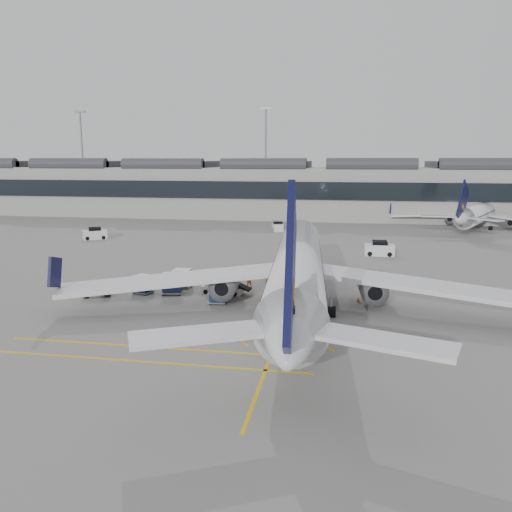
% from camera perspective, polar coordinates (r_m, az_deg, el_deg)
% --- Properties ---
extents(ground, '(220.00, 220.00, 0.00)m').
position_cam_1_polar(ground, '(45.53, -9.09, -5.59)').
color(ground, gray).
rests_on(ground, ground).
extents(terminal, '(200.00, 20.45, 12.40)m').
position_cam_1_polar(terminal, '(114.27, 2.53, 7.64)').
color(terminal, '#9E9E99').
rests_on(terminal, ground).
extents(light_masts, '(113.00, 0.60, 25.45)m').
position_cam_1_polar(light_masts, '(128.25, 2.61, 11.75)').
color(light_masts, slate).
rests_on(light_masts, ground).
extents(apron_markings, '(0.25, 60.00, 0.01)m').
position_cam_1_polar(apron_markings, '(53.02, 4.75, -3.09)').
color(apron_markings, gold).
rests_on(apron_markings, ground).
extents(airliner_main, '(41.12, 45.04, 11.97)m').
position_cam_1_polar(airliner_main, '(43.29, 4.78, -1.54)').
color(airliner_main, silver).
rests_on(airliner_main, ground).
extents(airliner_far, '(30.44, 33.58, 9.65)m').
position_cam_1_polar(airliner_far, '(103.39, 24.26, 4.48)').
color(airliner_far, silver).
rests_on(airliner_far, ground).
extents(belt_loader, '(4.96, 1.98, 1.99)m').
position_cam_1_polar(belt_loader, '(48.92, -3.96, -3.59)').
color(belt_loader, silver).
rests_on(belt_loader, ground).
extents(baggage_cart_a, '(2.21, 1.95, 2.03)m').
position_cam_1_polar(baggage_cart_a, '(49.08, -9.60, -3.06)').
color(baggage_cart_a, gray).
rests_on(baggage_cart_a, ground).
extents(baggage_cart_b, '(1.65, 1.41, 1.62)m').
position_cam_1_polar(baggage_cart_b, '(45.45, -4.41, -4.37)').
color(baggage_cart_b, gray).
rests_on(baggage_cart_b, ground).
extents(baggage_cart_c, '(1.90, 1.60, 1.90)m').
position_cam_1_polar(baggage_cart_c, '(51.30, -8.45, -2.49)').
color(baggage_cart_c, gray).
rests_on(baggage_cart_c, ground).
extents(baggage_cart_d, '(2.05, 1.86, 1.79)m').
position_cam_1_polar(baggage_cart_d, '(49.86, -12.79, -3.12)').
color(baggage_cart_d, gray).
rests_on(baggage_cart_d, ground).
extents(ramp_agent_a, '(0.75, 0.74, 1.75)m').
position_cam_1_polar(ramp_agent_a, '(48.95, 1.37, -3.21)').
color(ramp_agent_a, '#F45E0C').
rests_on(ramp_agent_a, ground).
extents(ramp_agent_b, '(1.03, 0.94, 1.71)m').
position_cam_1_polar(ramp_agent_b, '(50.91, -0.90, -2.67)').
color(ramp_agent_b, orange).
rests_on(ramp_agent_b, ground).
extents(pushback_tug, '(3.00, 2.46, 1.46)m').
position_cam_1_polar(pushback_tug, '(50.16, -17.68, -3.65)').
color(pushback_tug, '#535447').
rests_on(pushback_tug, ground).
extents(safety_cone_nose, '(0.34, 0.34, 0.47)m').
position_cam_1_polar(safety_cone_nose, '(61.38, 7.88, -0.99)').
color(safety_cone_nose, '#F24C0A').
rests_on(safety_cone_nose, ground).
extents(safety_cone_engine, '(0.32, 0.32, 0.44)m').
position_cam_1_polar(safety_cone_engine, '(46.89, 11.61, -4.90)').
color(safety_cone_engine, '#F24C0A').
rests_on(safety_cone_engine, ground).
extents(service_van_left, '(4.17, 3.56, 1.92)m').
position_cam_1_polar(service_van_left, '(85.66, -17.93, 2.42)').
color(service_van_left, silver).
rests_on(service_van_left, ground).
extents(service_van_mid, '(2.52, 3.79, 1.78)m').
position_cam_1_polar(service_van_mid, '(91.01, 2.49, 3.39)').
color(service_van_mid, silver).
rests_on(service_van_mid, ground).
extents(service_van_right, '(3.94, 2.02, 2.01)m').
position_cam_1_polar(service_van_right, '(69.76, 13.92, 0.80)').
color(service_van_right, silver).
rests_on(service_van_right, ground).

